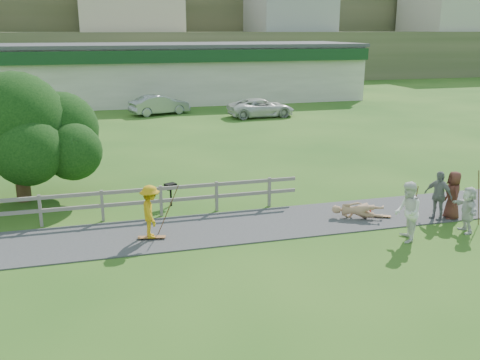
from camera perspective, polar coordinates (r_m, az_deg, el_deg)
The scene contains 20 objects.
ground at distance 16.44m, azimuth 0.11°, elevation -6.94°, with size 260.00×260.00×0.00m, color #255618.
path at distance 17.78m, azimuth -1.18°, elevation -5.07°, with size 34.00×3.00×0.04m, color #343436.
fence at distance 18.79m, azimuth -16.39°, elevation -2.31°, with size 15.05×0.10×1.10m.
strip_mall at distance 50.34m, azimuth -6.27°, elevation 11.42°, with size 32.50×10.75×5.10m.
skater_rider at distance 16.75m, azimuth -9.51°, elevation -3.67°, with size 1.08×0.62×1.67m, color #CA9413.
skater_fallen at distance 18.91m, azimuth 12.40°, elevation -3.20°, with size 1.74×0.42×0.63m, color tan.
spectator_a at distance 17.22m, azimuth 17.45°, elevation -3.27°, with size 0.92×0.72×1.89m, color white.
spectator_b at distance 19.52m, azimuth 20.38°, elevation -1.56°, with size 1.01×0.42×1.73m, color gray.
spectator_c at distance 19.79m, azimuth 21.76°, elevation -1.51°, with size 0.83×0.54×1.70m, color #582B23.
spectator_d at distance 18.70m, azimuth 23.11°, elevation -2.91°, with size 1.41×0.45×1.53m, color silver.
car_silver at distance 41.87m, azimuth -8.58°, elevation 7.94°, with size 1.58×4.54×1.50m, color #94959B.
car_white at distance 40.27m, azimuth 2.27°, elevation 7.71°, with size 2.29×4.97×1.38m, color silver.
tree at distance 21.73m, azimuth -22.49°, elevation 2.72°, with size 5.99×5.99×3.78m, color black, non-canonical shape.
bbq at distance 19.99m, azimuth -7.39°, elevation -1.57°, with size 0.40×0.30×0.86m, color black, non-canonical shape.
longboard_rider at distance 17.03m, azimuth -9.39°, elevation -6.17°, with size 0.86×0.21×0.10m, color brown, non-canonical shape.
longboard_fallen at distance 19.29m, azimuth 14.60°, elevation -3.83°, with size 0.80×0.20×0.09m, color brown, non-canonical shape.
helmet at distance 19.54m, azimuth 13.46°, elevation -3.23°, with size 0.26×0.26×0.26m, color #A80E08.
pole_rider at distance 17.18m, azimuth -7.67°, elevation -2.94°, with size 0.03×0.03×1.76m, color brown.
pole_spec_left at distance 17.66m, azimuth 17.98°, elevation -3.22°, with size 0.03×0.03×1.67m, color brown.
pole_spec_right at distance 19.41m, azimuth 24.10°, elevation -1.73°, with size 0.03×0.03×1.93m, color brown.
Camera 1 is at (-4.06, -14.61, 6.36)m, focal length 40.00 mm.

